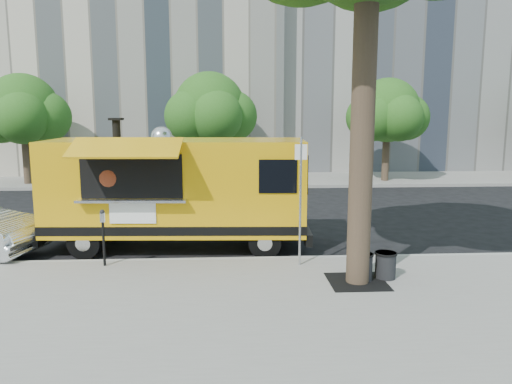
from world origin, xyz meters
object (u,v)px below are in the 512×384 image
far_tree_b (209,108)px  far_tree_c (388,111)px  parking_meter (103,231)px  food_truck (176,189)px  trash_bin_right (386,264)px  far_tree_a (23,109)px  trash_bin_left (362,266)px  sign_post (300,193)px

far_tree_b → far_tree_c: bearing=-1.9°
far_tree_c → parking_meter: far_tree_c is taller
food_truck → trash_bin_right: (4.78, -3.16, -1.19)m
far_tree_a → food_truck: far_tree_a is taller
far_tree_b → trash_bin_left: (3.72, -15.39, -3.37)m
sign_post → trash_bin_left: 2.14m
sign_post → far_tree_c: bearing=65.2°
far_tree_a → sign_post: 18.14m
far_tree_c → sign_post: 15.48m
far_tree_a → trash_bin_right: bearing=-48.3°
far_tree_a → far_tree_c: size_ratio=1.03×
far_tree_c → food_truck: (-9.51, -11.83, -2.07)m
far_tree_b → trash_bin_right: 16.23m
far_tree_a → far_tree_b: bearing=2.5°
far_tree_b → food_truck: bearing=-92.4°
sign_post → trash_bin_right: 2.44m
parking_meter → trash_bin_right: parking_meter is taller
trash_bin_left → far_tree_a: bearing=130.3°
parking_meter → trash_bin_left: 5.89m
far_tree_a → parking_meter: 15.59m
food_truck → far_tree_a: bearing=128.7°
far_tree_a → parking_meter: bearing=-62.9°
sign_post → food_truck: (-3.06, 2.12, -0.20)m
far_tree_c → trash_bin_right: bearing=-107.5°
far_tree_a → parking_meter: far_tree_a is taller
far_tree_b → parking_meter: 14.48m
far_tree_c → sign_post: (-6.45, -13.95, -1.87)m
far_tree_a → far_tree_c: bearing=0.3°
far_tree_c → parking_meter: bearing=-128.7°
far_tree_c → parking_meter: 17.82m
sign_post → trash_bin_right: sign_post is taller
parking_meter → sign_post: bearing=-2.5°
far_tree_b → trash_bin_right: bearing=-74.4°
far_tree_a → food_truck: 14.63m
food_truck → trash_bin_left: size_ratio=12.21×
sign_post → food_truck: food_truck is taller
food_truck → trash_bin_right: food_truck is taller
far_tree_c → parking_meter: size_ratio=3.90×
far_tree_a → far_tree_b: far_tree_b is taller
far_tree_c → trash_bin_left: (-5.28, -15.09, -3.25)m
food_truck → trash_bin_left: food_truck is taller
sign_post → far_tree_a: bearing=129.8°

